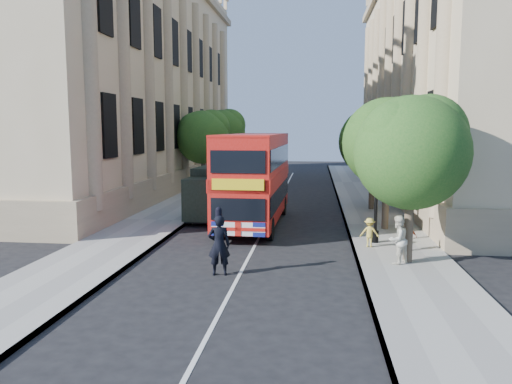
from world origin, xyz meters
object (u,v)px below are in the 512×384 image
(lamp_post, at_px, (377,186))
(woman_pedestrian, at_px, (398,240))
(double_decker_bus, at_px, (255,176))
(police_constable, at_px, (219,245))
(box_van, at_px, (214,195))

(lamp_post, distance_m, woman_pedestrian, 3.65)
(double_decker_bus, height_order, police_constable, double_decker_bus)
(double_decker_bus, relative_size, box_van, 1.96)
(box_van, height_order, woman_pedestrian, box_van)
(lamp_post, height_order, woman_pedestrian, lamp_post)
(double_decker_bus, xyz_separation_m, woman_pedestrian, (5.94, -7.07, -1.51))
(box_van, bearing_deg, police_constable, -74.34)
(box_van, distance_m, police_constable, 10.17)
(lamp_post, distance_m, police_constable, 7.71)
(police_constable, height_order, woman_pedestrian, police_constable)
(woman_pedestrian, bearing_deg, box_van, -86.66)
(lamp_post, bearing_deg, double_decker_bus, 145.74)
(lamp_post, distance_m, box_van, 9.38)
(box_van, relative_size, police_constable, 2.45)
(box_van, distance_m, woman_pedestrian, 11.67)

